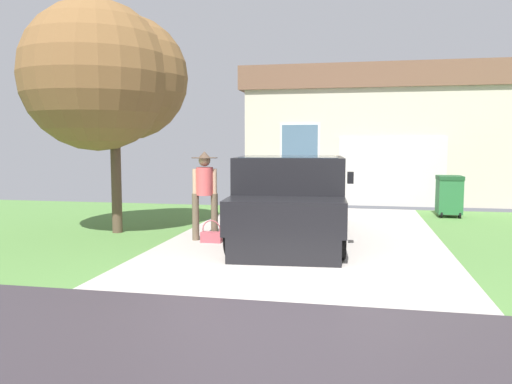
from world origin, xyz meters
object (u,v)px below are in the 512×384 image
handbag (212,236)px  house_with_garage (402,135)px  person_with_hat (205,187)px  front_yard_tree (108,77)px  wheeled_trash_bin (449,195)px  pickup_truck (291,202)px

handbag → house_with_garage: house_with_garage is taller
person_with_hat → front_yard_tree: bearing=154.9°
handbag → house_with_garage: 10.20m
person_with_hat → wheeled_trash_bin: bearing=25.6°
house_with_garage → pickup_truck: bearing=-107.6°
pickup_truck → person_with_hat: 1.69m
pickup_truck → front_yard_tree: 4.57m
wheeled_trash_bin → handbag: bearing=-138.3°
person_with_hat → house_with_garage: house_with_garage is taller
house_with_garage → person_with_hat: bearing=-116.2°
handbag → wheeled_trash_bin: 6.72m
handbag → house_with_garage: size_ratio=0.04×
pickup_truck → handbag: pickup_truck is taller
person_with_hat → front_yard_tree: size_ratio=0.36×
person_with_hat → wheeled_trash_bin: 6.73m
person_with_hat → front_yard_tree: 3.13m
pickup_truck → front_yard_tree: front_yard_tree is taller
front_yard_tree → person_with_hat: bearing=-11.4°
house_with_garage → handbag: bearing=-114.7°
house_with_garage → wheeled_trash_bin: size_ratio=9.80×
front_yard_tree → house_with_garage: bearing=52.1°
house_with_garage → wheeled_trash_bin: bearing=-79.8°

